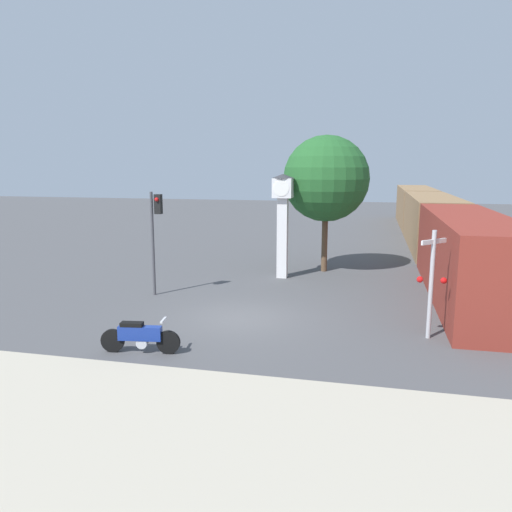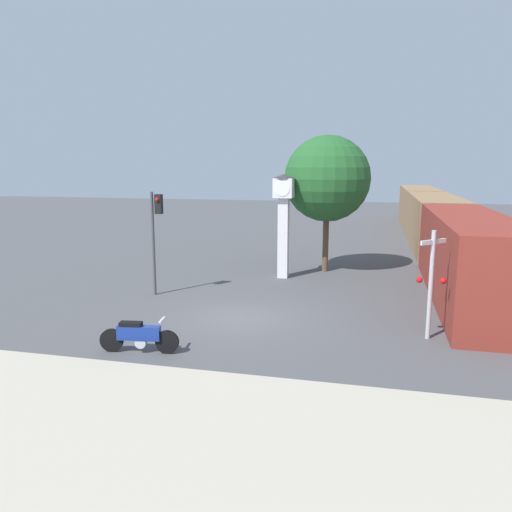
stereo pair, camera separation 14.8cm
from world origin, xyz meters
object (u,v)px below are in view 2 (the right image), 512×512
object	(u,v)px
street_tree	(327,179)
freight_train	(434,222)
clock_tower	(284,210)
railroad_crossing_signal	(431,280)
traffic_light	(156,225)
motorcycle	(139,336)

from	to	relation	value
street_tree	freight_train	bearing A→B (deg)	56.08
clock_tower	railroad_crossing_signal	xyz separation A→B (m)	(6.02, -7.54, -1.39)
freight_train	street_tree	bearing A→B (deg)	-123.92
clock_tower	railroad_crossing_signal	bearing A→B (deg)	-51.38
freight_train	street_tree	size ratio (longest dim) A/B	5.66
traffic_light	railroad_crossing_signal	bearing A→B (deg)	-16.05
freight_train	traffic_light	xyz separation A→B (m)	(-12.55, -15.63, 1.27)
freight_train	traffic_light	distance (m)	20.08
clock_tower	motorcycle	bearing A→B (deg)	-101.92
motorcycle	traffic_light	size ratio (longest dim) A/B	0.54
traffic_light	railroad_crossing_signal	size ratio (longest dim) A/B	1.26
clock_tower	railroad_crossing_signal	distance (m)	9.75
traffic_light	railroad_crossing_signal	distance (m)	11.02
motorcycle	street_tree	distance (m)	13.99
motorcycle	railroad_crossing_signal	world-z (taller)	railroad_crossing_signal
railroad_crossing_signal	street_tree	distance (m)	10.73
traffic_light	street_tree	size ratio (longest dim) A/B	0.63
clock_tower	street_tree	size ratio (longest dim) A/B	0.73
freight_train	railroad_crossing_signal	bearing A→B (deg)	-96.13
clock_tower	freight_train	world-z (taller)	clock_tower
traffic_light	freight_train	bearing A→B (deg)	51.24
clock_tower	railroad_crossing_signal	size ratio (longest dim) A/B	1.45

